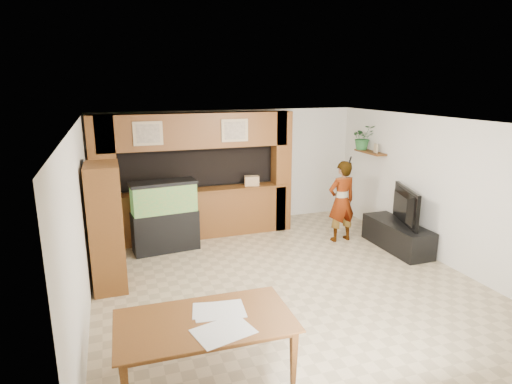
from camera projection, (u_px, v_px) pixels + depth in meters
name	position (u px, v px, depth m)	size (l,w,h in m)	color
floor	(283.00, 279.00, 7.10)	(6.50, 6.50, 0.00)	tan
ceiling	(286.00, 122.00, 6.47)	(6.50, 6.50, 0.00)	white
wall_back	(229.00, 168.00, 9.77)	(6.00, 6.00, 0.00)	beige
wall_left	(81.00, 224.00, 5.84)	(6.50, 6.50, 0.00)	beige
wall_right	(437.00, 189.00, 7.73)	(6.50, 6.50, 0.00)	beige
partition	(193.00, 175.00, 8.90)	(4.20, 0.99, 2.60)	brown
wall_clock	(83.00, 167.00, 6.62)	(0.05, 0.25, 0.25)	black
wall_shelf	(370.00, 152.00, 9.38)	(0.25, 0.90, 0.04)	brown
pantry_cabinet	(106.00, 227.00, 6.63)	(0.50, 0.82, 1.99)	brown
trash_can	(106.00, 267.00, 6.87)	(0.32, 0.32, 0.59)	#B2B2B7
aquarium	(165.00, 217.00, 8.20)	(1.24, 0.47, 1.38)	black
tv_stand	(397.00, 236.00, 8.39)	(0.58, 1.58, 0.53)	black
television	(400.00, 206.00, 8.24)	(1.22, 0.16, 0.71)	black
photo_frame	(376.00, 148.00, 9.16)	(0.03, 0.14, 0.19)	tan
potted_plant	(363.00, 137.00, 9.55)	(0.49, 0.43, 0.55)	#245A2B
person	(342.00, 201.00, 8.69)	(0.61, 0.40, 1.67)	#8F6B4E
microphone	(350.00, 160.00, 8.35)	(0.03, 0.03, 0.15)	black
dining_table	(207.00, 349.00, 4.68)	(1.92, 1.07, 0.67)	brown
newspaper_a	(220.00, 310.00, 4.81)	(0.56, 0.41, 0.01)	silver
newspaper_b	(223.00, 331.00, 4.40)	(0.59, 0.43, 0.01)	silver
newspaper_c	(215.00, 310.00, 4.82)	(0.50, 0.36, 0.01)	silver
counter_box	(252.00, 181.00, 9.16)	(0.30, 0.20, 0.20)	tan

